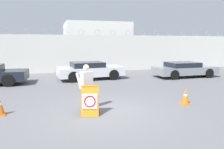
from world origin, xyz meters
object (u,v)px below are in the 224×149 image
object	(u,v)px
traffic_cone_near	(186,96)
parked_car_rear_sedan	(90,70)
barricade_sign	(90,100)
traffic_cone_mid	(0,106)
security_guard	(86,85)
parked_car_far_side	(184,69)

from	to	relation	value
traffic_cone_near	parked_car_rear_sedan	size ratio (longest dim) A/B	0.15
parked_car_rear_sedan	barricade_sign	bearing A→B (deg)	-105.60
parked_car_rear_sedan	traffic_cone_mid	bearing A→B (deg)	-128.97
barricade_sign	traffic_cone_near	world-z (taller)	barricade_sign
security_guard	parked_car_far_side	world-z (taller)	security_guard
parked_car_far_side	traffic_cone_near	bearing A→B (deg)	-124.11
security_guard	parked_car_far_side	size ratio (longest dim) A/B	0.38
traffic_cone_mid	security_guard	bearing A→B (deg)	-3.43
barricade_sign	traffic_cone_mid	distance (m)	3.14
barricade_sign	parked_car_rear_sedan	bearing A→B (deg)	93.77
security_guard	parked_car_far_side	bearing A→B (deg)	-171.44
security_guard	parked_car_rear_sedan	xyz separation A→B (m)	(1.32, 6.76, -0.32)
traffic_cone_near	parked_car_rear_sedan	world-z (taller)	parked_car_rear_sedan
traffic_cone_mid	parked_car_rear_sedan	distance (m)	7.88
traffic_cone_near	parked_car_far_side	size ratio (longest dim) A/B	0.15
barricade_sign	traffic_cone_mid	xyz separation A→B (m)	(-3.03, 0.77, -0.17)
security_guard	parked_car_rear_sedan	bearing A→B (deg)	-128.36
traffic_cone_mid	parked_car_rear_sedan	xyz separation A→B (m)	(4.32, 6.58, 0.28)
traffic_cone_mid	parked_car_rear_sedan	size ratio (longest dim) A/B	0.15
parked_car_far_side	traffic_cone_mid	bearing A→B (deg)	-153.60
parked_car_rear_sedan	parked_car_far_side	distance (m)	6.85
barricade_sign	security_guard	size ratio (longest dim) A/B	0.61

